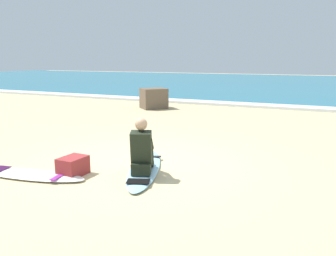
{
  "coord_description": "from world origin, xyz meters",
  "views": [
    {
      "loc": [
        2.99,
        -5.5,
        1.98
      ],
      "look_at": [
        0.09,
        0.87,
        0.55
      ],
      "focal_mm": 36.5,
      "sensor_mm": 36.0,
      "label": 1
    }
  ],
  "objects_px": {
    "shoreline_rock": "(154,98)",
    "beach_bag": "(73,166)",
    "surfboard_spare_near": "(31,174)",
    "surfboard_main": "(145,169)",
    "surfer_seated": "(142,151)"
  },
  "relations": [
    {
      "from": "surfboard_main",
      "to": "surfboard_spare_near",
      "type": "xyz_separation_m",
      "value": [
        -1.62,
        -1.09,
        0.0
      ]
    },
    {
      "from": "shoreline_rock",
      "to": "surfboard_main",
      "type": "bearing_deg",
      "value": -64.33
    },
    {
      "from": "surfboard_main",
      "to": "beach_bag",
      "type": "bearing_deg",
      "value": -144.21
    },
    {
      "from": "beach_bag",
      "to": "surfboard_main",
      "type": "bearing_deg",
      "value": 35.79
    },
    {
      "from": "surfboard_main",
      "to": "surfer_seated",
      "type": "xyz_separation_m",
      "value": [
        0.1,
        -0.26,
        0.4
      ]
    },
    {
      "from": "surfer_seated",
      "to": "shoreline_rock",
      "type": "xyz_separation_m",
      "value": [
        -3.48,
        7.3,
        -0.03
      ]
    },
    {
      "from": "surfboard_main",
      "to": "beach_bag",
      "type": "distance_m",
      "value": 1.25
    },
    {
      "from": "surfer_seated",
      "to": "surfboard_spare_near",
      "type": "bearing_deg",
      "value": -154.34
    },
    {
      "from": "shoreline_rock",
      "to": "beach_bag",
      "type": "distance_m",
      "value": 8.12
    },
    {
      "from": "surfboard_spare_near",
      "to": "surfboard_main",
      "type": "bearing_deg",
      "value": 33.9
    },
    {
      "from": "surfer_seated",
      "to": "beach_bag",
      "type": "height_order",
      "value": "surfer_seated"
    },
    {
      "from": "surfboard_spare_near",
      "to": "beach_bag",
      "type": "relative_size",
      "value": 4.35
    },
    {
      "from": "surfboard_spare_near",
      "to": "shoreline_rock",
      "type": "relative_size",
      "value": 2.19
    },
    {
      "from": "surfboard_main",
      "to": "beach_bag",
      "type": "height_order",
      "value": "beach_bag"
    },
    {
      "from": "shoreline_rock",
      "to": "beach_bag",
      "type": "relative_size",
      "value": 1.99
    }
  ]
}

